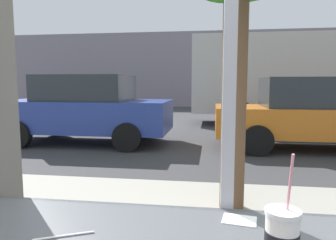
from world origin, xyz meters
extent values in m
plane|color=#38383A|center=(0.00, 8.00, 0.00)|extent=(60.00, 60.00, 0.00)
cube|color=#9E998E|center=(0.00, 1.60, 0.07)|extent=(16.00, 2.80, 0.13)
cube|color=#35373A|center=(0.00, 0.03, 0.97)|extent=(1.98, 0.02, 0.02)
cube|color=#9E9EA3|center=(0.00, 0.08, 1.68)|extent=(0.05, 0.08, 1.39)
cube|color=gray|center=(0.00, 19.70, 2.43)|extent=(28.00, 1.20, 4.86)
cylinder|color=black|center=(0.12, -0.34, 1.07)|extent=(0.09, 0.09, 0.04)
cylinder|color=black|center=(0.12, -0.34, 1.13)|extent=(0.08, 0.08, 0.01)
cylinder|color=white|center=(0.12, -0.34, 1.14)|extent=(0.09, 0.09, 0.01)
cylinder|color=pink|center=(0.14, -0.35, 1.20)|extent=(0.01, 0.04, 0.20)
cylinder|color=white|center=(-0.53, -0.27, 0.99)|extent=(0.17, 0.09, 0.01)
cube|color=white|center=(0.04, -0.06, 0.99)|extent=(0.13, 0.11, 0.00)
cube|color=#283D93|center=(-3.20, 6.20, 0.70)|extent=(4.18, 1.77, 0.75)
cube|color=#282D33|center=(-3.20, 6.20, 1.39)|extent=(2.17, 1.56, 0.62)
cylinder|color=black|center=(-1.90, 7.09, 0.32)|extent=(0.64, 0.18, 0.64)
cylinder|color=black|center=(-1.90, 5.32, 0.32)|extent=(0.64, 0.18, 0.64)
cylinder|color=black|center=(-4.50, 7.09, 0.32)|extent=(0.64, 0.18, 0.64)
cylinder|color=black|center=(-4.50, 5.32, 0.32)|extent=(0.64, 0.18, 0.64)
cube|color=orange|center=(2.28, 6.20, 0.64)|extent=(4.52, 1.76, 0.65)
cube|color=#282D33|center=(2.27, 6.20, 1.30)|extent=(2.35, 1.55, 0.66)
cylinder|color=black|center=(0.88, 7.09, 0.32)|extent=(0.64, 0.18, 0.64)
cylinder|color=black|center=(0.88, 5.32, 0.32)|extent=(0.64, 0.18, 0.64)
cube|color=beige|center=(1.94, 10.65, 1.82)|extent=(5.44, 2.20, 2.73)
cylinder|color=black|center=(0.91, 11.75, 0.45)|extent=(0.90, 0.24, 0.90)
cylinder|color=black|center=(0.91, 9.55, 0.45)|extent=(0.90, 0.24, 0.90)
cylinder|color=brown|center=(0.16, 2.17, 1.43)|extent=(0.26, 0.26, 2.59)
camera|label=1|loc=(-0.06, -1.16, 1.47)|focal=33.10mm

